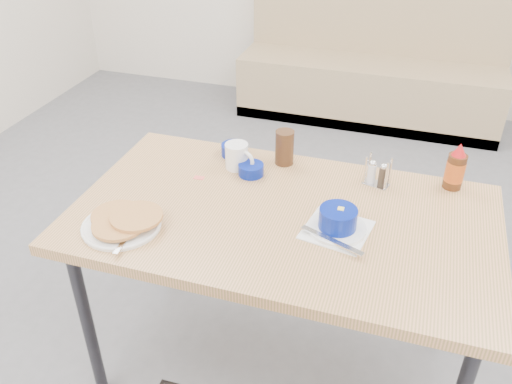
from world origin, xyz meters
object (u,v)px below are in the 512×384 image
(coffee_mug, at_px, (238,156))
(butter_bowl, at_px, (234,150))
(amber_tumbler, at_px, (285,147))
(grits_setting, at_px, (338,222))
(condiment_caddy, at_px, (377,175))
(dining_table, at_px, (283,228))
(creamer_bowl, at_px, (251,170))
(booth_bench, at_px, (371,71))
(syrup_bottle, at_px, (455,169))
(pancake_plate, at_px, (123,222))

(coffee_mug, relative_size, butter_bowl, 1.23)
(amber_tumbler, bearing_deg, grits_setting, -53.30)
(condiment_caddy, bearing_deg, dining_table, -119.88)
(creamer_bowl, bearing_deg, coffee_mug, 153.04)
(grits_setting, height_order, amber_tumbler, amber_tumbler)
(creamer_bowl, bearing_deg, booth_bench, 85.59)
(syrup_bottle, bearing_deg, butter_bowl, -179.07)
(pancake_plate, distance_m, syrup_bottle, 1.15)
(grits_setting, bearing_deg, dining_table, 168.06)
(creamer_bowl, distance_m, amber_tumbler, 0.16)
(butter_bowl, bearing_deg, dining_table, -48.50)
(booth_bench, height_order, coffee_mug, booth_bench)
(coffee_mug, bearing_deg, grits_setting, -32.83)
(butter_bowl, bearing_deg, coffee_mug, -62.56)
(dining_table, xyz_separation_m, grits_setting, (0.19, -0.04, 0.10))
(booth_bench, xyz_separation_m, amber_tumbler, (-0.09, -2.21, 0.48))
(coffee_mug, distance_m, creamer_bowl, 0.08)
(booth_bench, bearing_deg, dining_table, -90.00)
(grits_setting, distance_m, condiment_caddy, 0.33)
(booth_bench, bearing_deg, condiment_caddy, -83.17)
(amber_tumbler, bearing_deg, condiment_caddy, -7.99)
(condiment_caddy, bearing_deg, grits_setting, -90.32)
(booth_bench, height_order, amber_tumbler, booth_bench)
(grits_setting, xyz_separation_m, creamer_bowl, (-0.37, 0.24, -0.01))
(pancake_plate, height_order, amber_tumbler, amber_tumbler)
(booth_bench, height_order, pancake_plate, booth_bench)
(booth_bench, xyz_separation_m, pancake_plate, (-0.47, -2.76, 0.43))
(syrup_bottle, bearing_deg, grits_setting, -132.12)
(syrup_bottle, bearing_deg, condiment_caddy, -166.09)
(dining_table, bearing_deg, syrup_bottle, 32.69)
(butter_bowl, bearing_deg, amber_tumbler, -0.28)
(butter_bowl, bearing_deg, creamer_bowl, -47.90)
(butter_bowl, distance_m, syrup_bottle, 0.82)
(pancake_plate, relative_size, syrup_bottle, 1.54)
(creamer_bowl, distance_m, condiment_caddy, 0.46)
(creamer_bowl, xyz_separation_m, amber_tumbler, (0.09, 0.12, 0.05))
(coffee_mug, relative_size, amber_tumbler, 0.92)
(pancake_plate, bearing_deg, condiment_caddy, 34.18)
(booth_bench, height_order, grits_setting, booth_bench)
(dining_table, distance_m, syrup_bottle, 0.64)
(pancake_plate, relative_size, condiment_caddy, 2.44)
(butter_bowl, height_order, condiment_caddy, condiment_caddy)
(dining_table, height_order, grits_setting, grits_setting)
(grits_setting, distance_m, syrup_bottle, 0.51)
(dining_table, xyz_separation_m, amber_tumbler, (-0.09, 0.33, 0.13))
(butter_bowl, height_order, amber_tumbler, amber_tumbler)
(booth_bench, bearing_deg, grits_setting, -85.85)
(pancake_plate, distance_m, grits_setting, 0.68)
(butter_bowl, xyz_separation_m, amber_tumbler, (0.20, -0.00, 0.04))
(dining_table, distance_m, grits_setting, 0.21)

